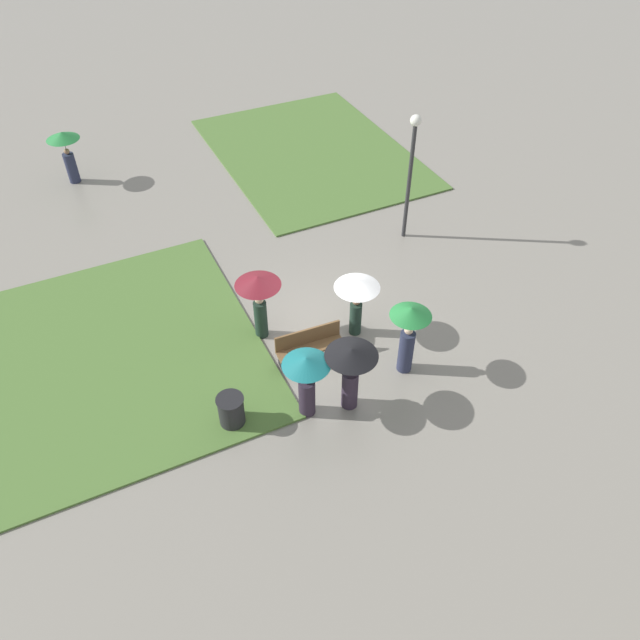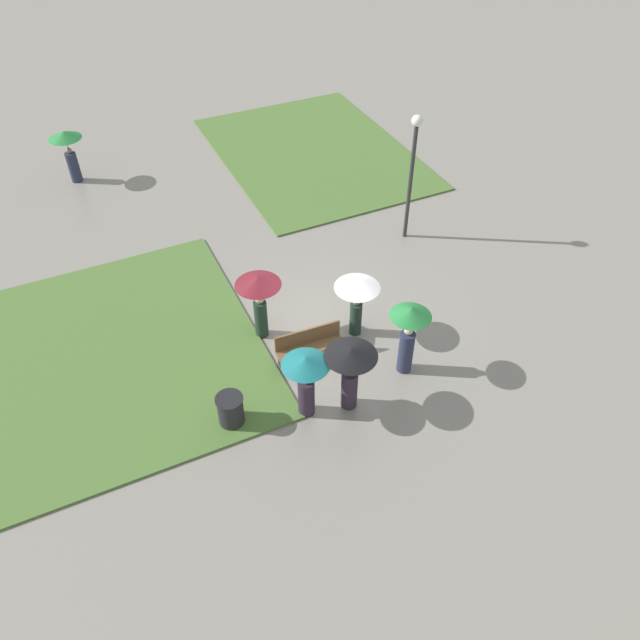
{
  "view_description": "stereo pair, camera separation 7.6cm",
  "coord_description": "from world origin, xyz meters",
  "px_view_note": "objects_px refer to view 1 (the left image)",
  "views": [
    {
      "loc": [
        -5.11,
        -10.46,
        11.2
      ],
      "look_at": [
        -0.29,
        -0.41,
        0.94
      ],
      "focal_mm": 35.0,
      "sensor_mm": 36.0,
      "label": 1
    },
    {
      "loc": [
        -5.04,
        -10.49,
        11.2
      ],
      "look_at": [
        -0.29,
        -0.41,
        0.94
      ],
      "focal_mm": 35.0,
      "sensor_mm": 36.0,
      "label": 2
    }
  ],
  "objects_px": {
    "lamp_post": "(411,161)",
    "lone_walker_far_path": "(65,147)",
    "trash_bin": "(231,411)",
    "crowd_person_black": "(351,367)",
    "park_bench": "(309,345)",
    "crowd_person_maroon": "(259,292)",
    "crowd_person_teal": "(306,375)",
    "crowd_person_white": "(357,292)",
    "crowd_person_green": "(409,329)"
  },
  "relations": [
    {
      "from": "lamp_post",
      "to": "lone_walker_far_path",
      "type": "distance_m",
      "value": 11.69
    },
    {
      "from": "trash_bin",
      "to": "crowd_person_black",
      "type": "height_order",
      "value": "crowd_person_black"
    },
    {
      "from": "park_bench",
      "to": "trash_bin",
      "type": "xyz_separation_m",
      "value": [
        -2.4,
        -1.07,
        -0.06
      ]
    },
    {
      "from": "trash_bin",
      "to": "crowd_person_maroon",
      "type": "height_order",
      "value": "crowd_person_maroon"
    },
    {
      "from": "crowd_person_teal",
      "to": "trash_bin",
      "type": "bearing_deg",
      "value": 140.96
    },
    {
      "from": "crowd_person_black",
      "to": "crowd_person_teal",
      "type": "height_order",
      "value": "crowd_person_black"
    },
    {
      "from": "lone_walker_far_path",
      "to": "lamp_post",
      "type": "bearing_deg",
      "value": -60.39
    },
    {
      "from": "lamp_post",
      "to": "lone_walker_far_path",
      "type": "xyz_separation_m",
      "value": [
        -8.64,
        7.78,
        -1.25
      ]
    },
    {
      "from": "crowd_person_white",
      "to": "crowd_person_maroon",
      "type": "xyz_separation_m",
      "value": [
        -2.21,
        0.95,
        0.09
      ]
    },
    {
      "from": "crowd_person_black",
      "to": "crowd_person_teal",
      "type": "relative_size",
      "value": 1.02
    },
    {
      "from": "crowd_person_green",
      "to": "lone_walker_far_path",
      "type": "bearing_deg",
      "value": 152.43
    },
    {
      "from": "lamp_post",
      "to": "lone_walker_far_path",
      "type": "relative_size",
      "value": 2.13
    },
    {
      "from": "lamp_post",
      "to": "crowd_person_maroon",
      "type": "relative_size",
      "value": 2.05
    },
    {
      "from": "park_bench",
      "to": "crowd_person_black",
      "type": "distance_m",
      "value": 1.91
    },
    {
      "from": "crowd_person_green",
      "to": "lone_walker_far_path",
      "type": "relative_size",
      "value": 1.07
    },
    {
      "from": "crowd_person_black",
      "to": "park_bench",
      "type": "bearing_deg",
      "value": 98.73
    },
    {
      "from": "park_bench",
      "to": "crowd_person_white",
      "type": "distance_m",
      "value": 1.75
    },
    {
      "from": "park_bench",
      "to": "crowd_person_teal",
      "type": "bearing_deg",
      "value": -113.8
    },
    {
      "from": "trash_bin",
      "to": "crowd_person_green",
      "type": "bearing_deg",
      "value": -3.08
    },
    {
      "from": "trash_bin",
      "to": "crowd_person_black",
      "type": "bearing_deg",
      "value": -14.11
    },
    {
      "from": "trash_bin",
      "to": "crowd_person_maroon",
      "type": "relative_size",
      "value": 0.43
    },
    {
      "from": "crowd_person_black",
      "to": "crowd_person_white",
      "type": "bearing_deg",
      "value": 60.89
    },
    {
      "from": "lamp_post",
      "to": "crowd_person_white",
      "type": "relative_size",
      "value": 2.25
    },
    {
      "from": "crowd_person_white",
      "to": "lamp_post",
      "type": "bearing_deg",
      "value": -61.25
    },
    {
      "from": "park_bench",
      "to": "crowd_person_black",
      "type": "bearing_deg",
      "value": -80.23
    },
    {
      "from": "crowd_person_white",
      "to": "crowd_person_maroon",
      "type": "relative_size",
      "value": 0.91
    },
    {
      "from": "crowd_person_green",
      "to": "crowd_person_maroon",
      "type": "bearing_deg",
      "value": 173.93
    },
    {
      "from": "crowd_person_green",
      "to": "lone_walker_far_path",
      "type": "distance_m",
      "value": 13.86
    },
    {
      "from": "crowd_person_black",
      "to": "lone_walker_far_path",
      "type": "relative_size",
      "value": 0.98
    },
    {
      "from": "lone_walker_far_path",
      "to": "trash_bin",
      "type": "bearing_deg",
      "value": -102.03
    },
    {
      "from": "crowd_person_maroon",
      "to": "crowd_person_black",
      "type": "bearing_deg",
      "value": -74.53
    },
    {
      "from": "crowd_person_green",
      "to": "lone_walker_far_path",
      "type": "xyz_separation_m",
      "value": [
        -5.71,
        12.63,
        -0.01
      ]
    },
    {
      "from": "crowd_person_black",
      "to": "lamp_post",
      "type": "bearing_deg",
      "value": 50.48
    },
    {
      "from": "trash_bin",
      "to": "crowd_person_teal",
      "type": "distance_m",
      "value": 1.88
    },
    {
      "from": "park_bench",
      "to": "trash_bin",
      "type": "bearing_deg",
      "value": -152.95
    },
    {
      "from": "lamp_post",
      "to": "crowd_person_maroon",
      "type": "bearing_deg",
      "value": -158.26
    },
    {
      "from": "lamp_post",
      "to": "crowd_person_black",
      "type": "height_order",
      "value": "lamp_post"
    },
    {
      "from": "park_bench",
      "to": "lamp_post",
      "type": "bearing_deg",
      "value": 39.06
    },
    {
      "from": "lamp_post",
      "to": "lone_walker_far_path",
      "type": "height_order",
      "value": "lamp_post"
    },
    {
      "from": "crowd_person_teal",
      "to": "lone_walker_far_path",
      "type": "bearing_deg",
      "value": 78.86
    },
    {
      "from": "trash_bin",
      "to": "crowd_person_white",
      "type": "distance_m",
      "value": 4.22
    },
    {
      "from": "lamp_post",
      "to": "crowd_person_maroon",
      "type": "xyz_separation_m",
      "value": [
        -5.61,
        -2.24,
        -1.12
      ]
    },
    {
      "from": "crowd_person_green",
      "to": "crowd_person_teal",
      "type": "relative_size",
      "value": 1.12
    },
    {
      "from": "crowd_person_maroon",
      "to": "crowd_person_teal",
      "type": "height_order",
      "value": "crowd_person_maroon"
    },
    {
      "from": "crowd_person_white",
      "to": "crowd_person_maroon",
      "type": "height_order",
      "value": "crowd_person_maroon"
    },
    {
      "from": "crowd_person_maroon",
      "to": "crowd_person_green",
      "type": "distance_m",
      "value": 3.74
    },
    {
      "from": "crowd_person_maroon",
      "to": "crowd_person_black",
      "type": "xyz_separation_m",
      "value": [
        0.95,
        -3.03,
        -0.18
      ]
    },
    {
      "from": "lamp_post",
      "to": "crowd_person_maroon",
      "type": "height_order",
      "value": "lamp_post"
    },
    {
      "from": "trash_bin",
      "to": "lone_walker_far_path",
      "type": "relative_size",
      "value": 0.44
    },
    {
      "from": "trash_bin",
      "to": "crowd_person_teal",
      "type": "bearing_deg",
      "value": -14.66
    }
  ]
}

